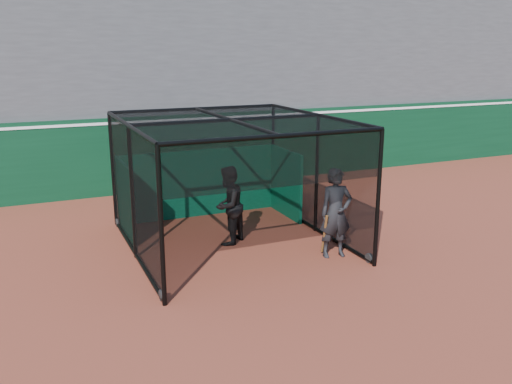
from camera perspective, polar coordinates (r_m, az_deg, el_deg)
name	(u,v)px	position (r m, az deg, el deg)	size (l,w,h in m)	color
ground	(262,287)	(11.02, 0.64, -9.92)	(120.00, 120.00, 0.00)	brown
outfield_wall	(158,152)	(18.40, -10.30, 4.17)	(50.00, 0.50, 2.50)	#09331B
grandstand	(130,53)	(21.79, -13.11, 14.09)	(50.00, 7.85, 8.95)	#4C4C4F
batting_cage	(231,183)	(12.94, -2.67, 0.93)	(4.78, 5.32, 3.02)	black
batter	(228,205)	(13.07, -2.95, -1.42)	(0.93, 0.73, 1.92)	black
on_deck_player	(336,213)	(12.35, 8.39, -2.22)	(0.81, 0.59, 2.06)	black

